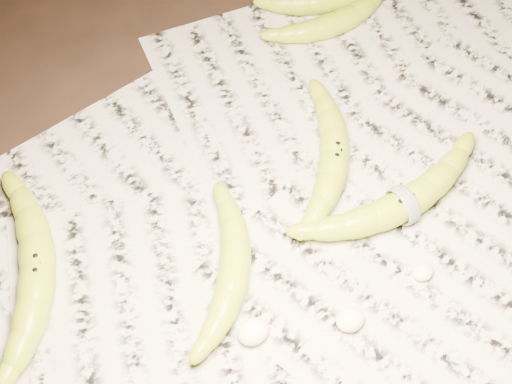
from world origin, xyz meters
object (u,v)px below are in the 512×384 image
banana_left_a (37,270)px  banana_taped (403,204)px  banana_left_b (234,269)px  banana_upper_a (336,21)px  banana_center (335,156)px

banana_left_a → banana_taped: size_ratio=1.00×
banana_left_b → banana_upper_a: (0.32, 0.26, -0.00)m
banana_taped → banana_upper_a: bearing=70.2°
banana_left_a → banana_upper_a: banana_left_a is taller
banana_left_a → banana_left_b: banana_left_a is taller
banana_left_b → banana_center: bearing=-32.6°
banana_left_a → banana_left_b: (0.19, -0.11, -0.00)m
banana_left_a → banana_taped: bearing=-86.5°
banana_left_b → banana_taped: (0.21, -0.03, 0.00)m
banana_center → banana_taped: size_ratio=0.86×
banana_left_b → banana_taped: bearing=-61.4°
banana_left_a → banana_upper_a: size_ratio=1.33×
banana_left_a → banana_center: size_ratio=1.16×
banana_center → banana_upper_a: bearing=2.5°
banana_left_a → banana_taped: banana_left_a is taller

